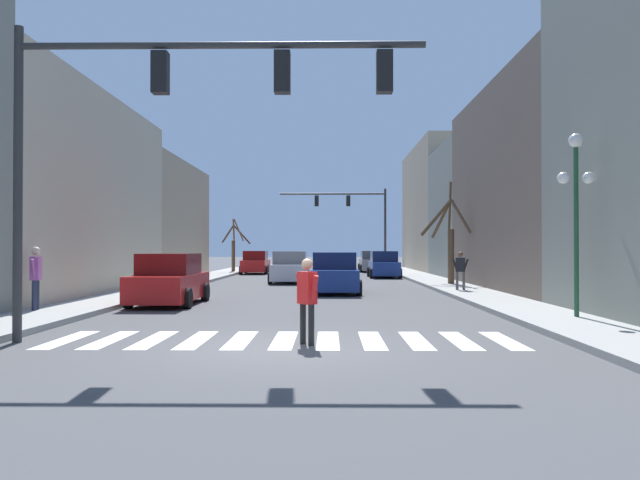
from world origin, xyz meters
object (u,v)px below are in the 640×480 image
at_px(traffic_signal_far, 354,211).
at_px(car_parked_left_near, 384,265).
at_px(car_driving_toward_lane, 256,263).
at_px(pedestrian_near_right_corner, 307,294).
at_px(traffic_signal_near, 171,104).
at_px(car_parked_right_near, 290,268).
at_px(street_tree_right_near, 449,239).
at_px(street_lamp_right_corner, 576,188).
at_px(pedestrian_waiting_at_curb, 460,267).
at_px(pedestrian_on_right_sidewalk, 36,273).
at_px(car_parked_left_far, 334,274).
at_px(street_tree_right_mid, 234,246).
at_px(car_driving_away_lane, 169,281).
at_px(car_parked_right_far, 372,262).

distance_m(traffic_signal_far, car_parked_left_near, 9.56).
bearing_deg(car_driving_toward_lane, traffic_signal_far, -68.85).
relative_size(traffic_signal_far, car_parked_left_near, 1.95).
bearing_deg(pedestrian_near_right_corner, traffic_signal_near, -130.63).
height_order(car_parked_right_near, street_tree_right_near, street_tree_right_near).
bearing_deg(street_lamp_right_corner, street_tree_right_near, 91.55).
bearing_deg(pedestrian_waiting_at_curb, street_tree_right_near, 104.88).
bearing_deg(traffic_signal_far, pedestrian_on_right_sidewalk, -108.12).
height_order(traffic_signal_far, pedestrian_near_right_corner, traffic_signal_far).
bearing_deg(car_parked_left_far, traffic_signal_far, -4.43).
bearing_deg(car_parked_right_near, street_lamp_right_corner, 25.28).
bearing_deg(car_parked_left_near, street_tree_right_mid, 57.40).
xyz_separation_m(car_driving_toward_lane, street_tree_right_mid, (-1.76, 1.13, 1.26)).
xyz_separation_m(car_parked_left_near, pedestrian_waiting_at_curb, (1.94, -14.07, 0.30)).
relative_size(traffic_signal_near, car_driving_away_lane, 1.81).
bearing_deg(traffic_signal_far, street_lamp_right_corner, -82.41).
distance_m(car_driving_toward_lane, pedestrian_waiting_at_curb, 22.55).
distance_m(traffic_signal_far, pedestrian_on_right_sidewalk, 33.01).
distance_m(street_lamp_right_corner, car_driving_away_lane, 12.90).
relative_size(traffic_signal_near, car_driving_toward_lane, 1.95).
bearing_deg(traffic_signal_far, car_parked_right_far, 36.53).
bearing_deg(pedestrian_on_right_sidewalk, car_driving_away_lane, -51.33).
relative_size(car_parked_right_near, street_tree_right_mid, 1.04).
xyz_separation_m(traffic_signal_far, street_tree_right_near, (3.95, -17.85, -2.47)).
bearing_deg(car_parked_left_near, street_tree_right_near, -165.76).
height_order(car_parked_left_far, car_driving_toward_lane, car_parked_left_far).
xyz_separation_m(car_parked_right_far, pedestrian_on_right_sidewalk, (-11.72, -32.31, 0.42)).
xyz_separation_m(pedestrian_waiting_at_curb, street_tree_right_mid, (-12.62, 20.90, 0.95)).
bearing_deg(traffic_signal_far, car_driving_toward_lane, -158.85).
bearing_deg(street_tree_right_near, pedestrian_on_right_sidewalk, -136.69).
distance_m(car_parked_left_far, pedestrian_near_right_corner, 14.15).
xyz_separation_m(street_lamp_right_corner, car_parked_left_near, (-2.77, 24.11, -2.65)).
distance_m(pedestrian_near_right_corner, street_tree_right_near, 19.65).
xyz_separation_m(car_parked_left_near, pedestrian_near_right_corner, (-3.97, -27.86, 0.21)).
xyz_separation_m(car_parked_left_near, street_tree_right_near, (2.37, -9.32, 1.56)).
height_order(traffic_signal_near, pedestrian_on_right_sidewalk, traffic_signal_near).
bearing_deg(car_parked_right_near, car_driving_away_lane, -14.09).
height_order(car_driving_away_lane, pedestrian_on_right_sidewalk, pedestrian_on_right_sidewalk).
xyz_separation_m(car_parked_right_near, car_parked_right_far, (5.57, 15.96, -0.02)).
xyz_separation_m(pedestrian_near_right_corner, street_tree_right_mid, (-6.71, 34.69, 1.04)).
bearing_deg(traffic_signal_near, car_parked_right_far, 79.90).
relative_size(car_driving_toward_lane, pedestrian_waiting_at_curb, 2.66).
bearing_deg(traffic_signal_far, street_tree_right_mid, -169.40).
height_order(street_lamp_right_corner, car_driving_toward_lane, street_lamp_right_corner).
bearing_deg(street_lamp_right_corner, car_parked_left_far, 120.34).
relative_size(traffic_signal_far, pedestrian_waiting_at_curb, 5.23).
height_order(car_driving_toward_lane, pedestrian_near_right_corner, pedestrian_near_right_corner).
bearing_deg(pedestrian_near_right_corner, car_parked_right_near, 148.12).
distance_m(car_parked_right_far, car_driving_toward_lane, 9.69).
bearing_deg(car_parked_left_far, car_parked_right_far, -7.89).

